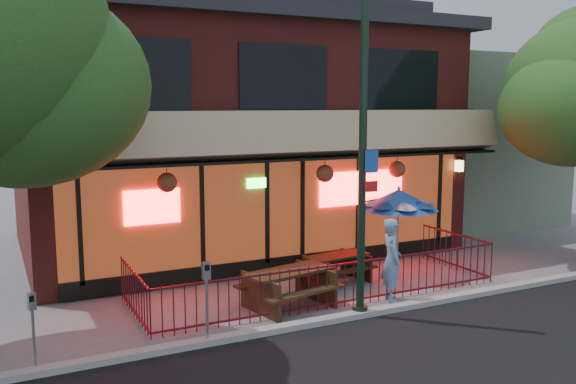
# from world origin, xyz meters

# --- Properties ---
(ground) EXTENTS (80.00, 80.00, 0.00)m
(ground) POSITION_xyz_m (0.00, 0.00, 0.00)
(ground) COLOR gray
(ground) RESTS_ON ground
(curb) EXTENTS (80.00, 0.25, 0.12)m
(curb) POSITION_xyz_m (0.00, -0.50, 0.06)
(curb) COLOR #999993
(curb) RESTS_ON ground
(restaurant_building) EXTENTS (12.96, 9.49, 8.05)m
(restaurant_building) POSITION_xyz_m (0.00, 7.11, 4.13)
(restaurant_building) COLOR maroon
(restaurant_building) RESTS_ON ground
(neighbor_building) EXTENTS (6.00, 7.00, 6.00)m
(neighbor_building) POSITION_xyz_m (9.00, 7.70, 3.00)
(neighbor_building) COLOR slate
(neighbor_building) RESTS_ON ground
(patio_fence) EXTENTS (8.44, 2.62, 1.00)m
(patio_fence) POSITION_xyz_m (0.00, 0.50, 0.63)
(patio_fence) COLOR #4D101A
(patio_fence) RESTS_ON ground
(street_light) EXTENTS (0.43, 0.32, 7.00)m
(street_light) POSITION_xyz_m (0.00, -0.40, 3.15)
(street_light) COLOR black
(street_light) RESTS_ON ground
(picnic_table_left) EXTENTS (2.16, 1.81, 0.82)m
(picnic_table_left) POSITION_xyz_m (-1.09, 0.70, 0.54)
(picnic_table_left) COLOR #392814
(picnic_table_left) RESTS_ON ground
(picnic_table_right) EXTENTS (1.76, 1.44, 0.68)m
(picnic_table_right) POSITION_xyz_m (0.80, 1.87, 0.45)
(picnic_table_right) COLOR black
(picnic_table_right) RESTS_ON ground
(patio_umbrella) EXTENTS (2.00, 1.99, 2.28)m
(patio_umbrella) POSITION_xyz_m (2.55, 1.79, 1.95)
(patio_umbrella) COLOR gray
(patio_umbrella) RESTS_ON ground
(pedestrian) EXTENTS (0.62, 0.78, 1.85)m
(pedestrian) POSITION_xyz_m (1.13, 0.10, 0.93)
(pedestrian) COLOR #649AC9
(pedestrian) RESTS_ON ground
(parking_meter_near) EXTENTS (0.14, 0.12, 1.54)m
(parking_meter_near) POSITION_xyz_m (-3.33, -0.48, 1.04)
(parking_meter_near) COLOR #919399
(parking_meter_near) RESTS_ON ground
(parking_meter_far) EXTENTS (0.14, 0.13, 1.35)m
(parking_meter_far) POSITION_xyz_m (-6.22, -0.40, 0.91)
(parking_meter_far) COLOR #989CA0
(parking_meter_far) RESTS_ON ground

